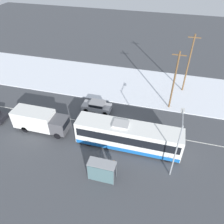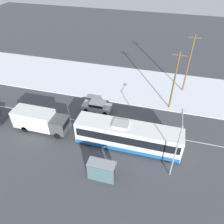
{
  "view_description": "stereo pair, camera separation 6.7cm",
  "coord_description": "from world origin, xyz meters",
  "px_view_note": "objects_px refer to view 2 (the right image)",
  "views": [
    {
      "loc": [
        4.51,
        -20.94,
        19.79
      ],
      "look_at": [
        -1.46,
        1.35,
        1.4
      ],
      "focal_mm": 35.0,
      "sensor_mm": 36.0,
      "label": 1
    },
    {
      "loc": [
        4.58,
        -20.92,
        19.79
      ],
      "look_at": [
        -1.46,
        1.35,
        1.4
      ],
      "focal_mm": 35.0,
      "sensor_mm": 36.0,
      "label": 2
    }
  ],
  "objects_px": {
    "pedestrian_at_stop": "(114,165)",
    "utility_pole_snowlot": "(189,64)",
    "sedan_car": "(97,106)",
    "bus_shelter": "(101,170)",
    "streetlamp": "(178,141)",
    "city_bus": "(128,136)",
    "utility_pole_roadside": "(174,81)",
    "box_truck": "(40,120)"
  },
  "relations": [
    {
      "from": "pedestrian_at_stop",
      "to": "utility_pole_snowlot",
      "type": "distance_m",
      "value": 20.03
    },
    {
      "from": "box_truck",
      "to": "streetlamp",
      "type": "bearing_deg",
      "value": -7.6
    },
    {
      "from": "bus_shelter",
      "to": "utility_pole_roadside",
      "type": "height_order",
      "value": "utility_pole_roadside"
    },
    {
      "from": "city_bus",
      "to": "pedestrian_at_stop",
      "type": "bearing_deg",
      "value": -100.17
    },
    {
      "from": "city_bus",
      "to": "streetlamp",
      "type": "xyz_separation_m",
      "value": [
        5.22,
        -2.25,
        2.81
      ]
    },
    {
      "from": "streetlamp",
      "to": "utility_pole_roadside",
      "type": "xyz_separation_m",
      "value": [
        -0.84,
        11.39,
        0.1
      ]
    },
    {
      "from": "streetlamp",
      "to": "utility_pole_snowlot",
      "type": "bearing_deg",
      "value": 86.55
    },
    {
      "from": "city_bus",
      "to": "streetlamp",
      "type": "relative_size",
      "value": 1.76
    },
    {
      "from": "utility_pole_snowlot",
      "to": "sedan_car",
      "type": "bearing_deg",
      "value": -144.07
    },
    {
      "from": "city_bus",
      "to": "utility_pole_snowlot",
      "type": "relative_size",
      "value": 1.32
    },
    {
      "from": "city_bus",
      "to": "utility_pole_snowlot",
      "type": "xyz_separation_m",
      "value": [
        6.23,
        14.45,
        3.19
      ]
    },
    {
      "from": "pedestrian_at_stop",
      "to": "utility_pole_roadside",
      "type": "height_order",
      "value": "utility_pole_roadside"
    },
    {
      "from": "box_truck",
      "to": "streetlamp",
      "type": "distance_m",
      "value": 17.16
    },
    {
      "from": "pedestrian_at_stop",
      "to": "bus_shelter",
      "type": "xyz_separation_m",
      "value": [
        -0.93,
        -1.46,
        0.65
      ]
    },
    {
      "from": "bus_shelter",
      "to": "streetlamp",
      "type": "relative_size",
      "value": 0.4
    },
    {
      "from": "sedan_car",
      "to": "bus_shelter",
      "type": "relative_size",
      "value": 1.47
    },
    {
      "from": "sedan_car",
      "to": "utility_pole_snowlot",
      "type": "xyz_separation_m",
      "value": [
        12.0,
        8.69,
        4.08
      ]
    },
    {
      "from": "city_bus",
      "to": "bus_shelter",
      "type": "xyz_separation_m",
      "value": [
        -1.63,
        -5.4,
        -0.02
      ]
    },
    {
      "from": "streetlamp",
      "to": "city_bus",
      "type": "bearing_deg",
      "value": 156.67
    },
    {
      "from": "city_bus",
      "to": "bus_shelter",
      "type": "relative_size",
      "value": 4.36
    },
    {
      "from": "utility_pole_roadside",
      "to": "sedan_car",
      "type": "bearing_deg",
      "value": -161.56
    },
    {
      "from": "box_truck",
      "to": "pedestrian_at_stop",
      "type": "height_order",
      "value": "box_truck"
    },
    {
      "from": "city_bus",
      "to": "utility_pole_roadside",
      "type": "xyz_separation_m",
      "value": [
        4.38,
        9.14,
        2.91
      ]
    },
    {
      "from": "bus_shelter",
      "to": "streetlamp",
      "type": "distance_m",
      "value": 8.05
    },
    {
      "from": "sedan_car",
      "to": "pedestrian_at_stop",
      "type": "distance_m",
      "value": 10.94
    },
    {
      "from": "streetlamp",
      "to": "pedestrian_at_stop",
      "type": "bearing_deg",
      "value": -164.1
    },
    {
      "from": "utility_pole_roadside",
      "to": "utility_pole_snowlot",
      "type": "relative_size",
      "value": 0.94
    },
    {
      "from": "pedestrian_at_stop",
      "to": "bus_shelter",
      "type": "height_order",
      "value": "bus_shelter"
    },
    {
      "from": "city_bus",
      "to": "box_truck",
      "type": "relative_size",
      "value": 1.73
    },
    {
      "from": "city_bus",
      "to": "pedestrian_at_stop",
      "type": "relative_size",
      "value": 7.38
    },
    {
      "from": "utility_pole_snowlot",
      "to": "pedestrian_at_stop",
      "type": "bearing_deg",
      "value": -110.66
    },
    {
      "from": "sedan_car",
      "to": "utility_pole_roadside",
      "type": "relative_size",
      "value": 0.47
    },
    {
      "from": "sedan_car",
      "to": "streetlamp",
      "type": "xyz_separation_m",
      "value": [
        10.99,
        -8.01,
        3.7
      ]
    },
    {
      "from": "city_bus",
      "to": "pedestrian_at_stop",
      "type": "xyz_separation_m",
      "value": [
        -0.71,
        -3.94,
        -0.66
      ]
    },
    {
      "from": "city_bus",
      "to": "pedestrian_at_stop",
      "type": "distance_m",
      "value": 4.05
    },
    {
      "from": "sedan_car",
      "to": "bus_shelter",
      "type": "height_order",
      "value": "bus_shelter"
    },
    {
      "from": "utility_pole_snowlot",
      "to": "box_truck",
      "type": "bearing_deg",
      "value": -140.86
    },
    {
      "from": "city_bus",
      "to": "sedan_car",
      "type": "relative_size",
      "value": 2.96
    },
    {
      "from": "city_bus",
      "to": "pedestrian_at_stop",
      "type": "height_order",
      "value": "city_bus"
    },
    {
      "from": "pedestrian_at_stop",
      "to": "utility_pole_snowlot",
      "type": "xyz_separation_m",
      "value": [
        6.93,
        18.39,
        3.85
      ]
    },
    {
      "from": "box_truck",
      "to": "bus_shelter",
      "type": "distance_m",
      "value": 11.28
    },
    {
      "from": "pedestrian_at_stop",
      "to": "utility_pole_snowlot",
      "type": "relative_size",
      "value": 0.18
    }
  ]
}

